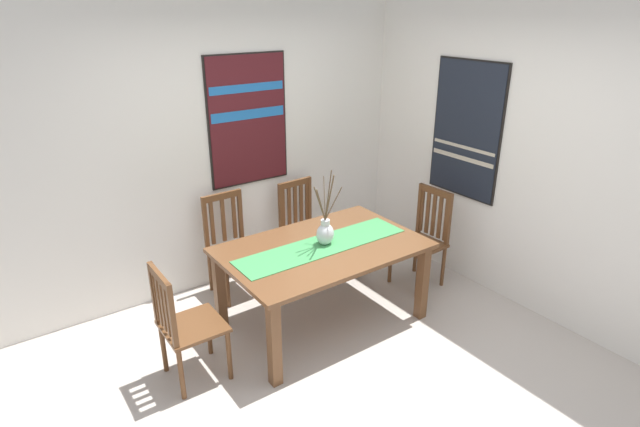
# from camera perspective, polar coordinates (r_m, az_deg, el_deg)

# --- Properties ---
(ground_plane) EXTENTS (6.40, 6.40, 0.03)m
(ground_plane) POSITION_cam_1_polar(r_m,az_deg,el_deg) (4.10, 3.57, -16.75)
(ground_plane) COLOR #B2A89E
(wall_back) EXTENTS (6.40, 0.12, 2.70)m
(wall_back) POSITION_cam_1_polar(r_m,az_deg,el_deg) (4.91, -9.86, 7.73)
(wall_back) COLOR silver
(wall_back) RESTS_ON ground_plane
(wall_side) EXTENTS (0.12, 6.40, 2.70)m
(wall_side) POSITION_cam_1_polar(r_m,az_deg,el_deg) (4.75, 21.86, 5.94)
(wall_side) COLOR silver
(wall_side) RESTS_ON ground_plane
(dining_table) EXTENTS (1.64, 1.05, 0.73)m
(dining_table) POSITION_cam_1_polar(r_m,az_deg,el_deg) (4.24, 0.28, -4.83)
(dining_table) COLOR brown
(dining_table) RESTS_ON ground_plane
(table_runner) EXTENTS (1.51, 0.36, 0.01)m
(table_runner) POSITION_cam_1_polar(r_m,az_deg,el_deg) (4.20, 0.28, -3.58)
(table_runner) COLOR #388447
(table_runner) RESTS_ON dining_table
(centerpiece_vase) EXTENTS (0.25, 0.27, 0.67)m
(centerpiece_vase) POSITION_cam_1_polar(r_m,az_deg,el_deg) (4.17, 0.58, -2.05)
(centerpiece_vase) COLOR silver
(centerpiece_vase) RESTS_ON dining_table
(chair_0) EXTENTS (0.45, 0.45, 0.93)m
(chair_0) POSITION_cam_1_polar(r_m,az_deg,el_deg) (5.18, -1.93, -1.32)
(chair_0) COLOR brown
(chair_0) RESTS_ON ground_plane
(chair_1) EXTENTS (0.43, 0.43, 0.95)m
(chair_1) POSITION_cam_1_polar(r_m,az_deg,el_deg) (4.85, -9.86, -3.46)
(chair_1) COLOR brown
(chair_1) RESTS_ON ground_plane
(chair_2) EXTENTS (0.42, 0.42, 0.92)m
(chair_2) POSITION_cam_1_polar(r_m,az_deg,el_deg) (3.81, -14.96, -11.71)
(chair_2) COLOR brown
(chair_2) RESTS_ON ground_plane
(chair_3) EXTENTS (0.43, 0.43, 0.95)m
(chair_3) POSITION_cam_1_polar(r_m,az_deg,el_deg) (5.01, 11.46, -2.54)
(chair_3) COLOR brown
(chair_3) RESTS_ON ground_plane
(painting_on_back_wall) EXTENTS (0.81, 0.05, 1.21)m
(painting_on_back_wall) POSITION_cam_1_polar(r_m,az_deg,el_deg) (4.87, -8.06, 10.26)
(painting_on_back_wall) COLOR black
(painting_on_side_wall) EXTENTS (0.05, 0.77, 1.27)m
(painting_on_side_wall) POSITION_cam_1_polar(r_m,az_deg,el_deg) (5.00, 16.04, 8.93)
(painting_on_side_wall) COLOR black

